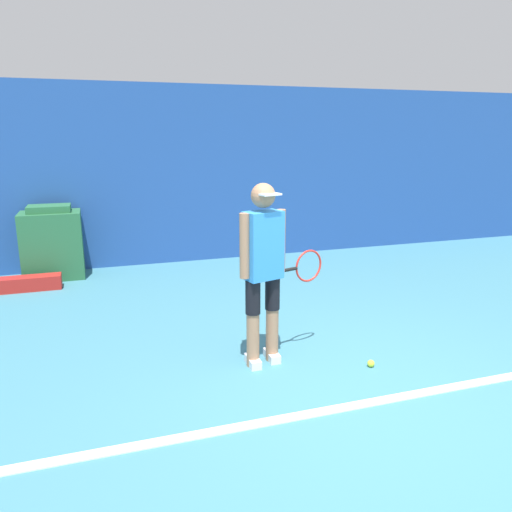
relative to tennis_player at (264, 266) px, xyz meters
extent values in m
plane|color=teal|center=(0.55, -1.04, -0.95)|extent=(24.00, 24.00, 0.00)
cube|color=#234C99|center=(0.55, 4.13, 0.50)|extent=(24.00, 0.10, 2.90)
cube|color=white|center=(0.55, -0.98, -0.94)|extent=(21.60, 0.10, 0.01)
cylinder|color=#A37556|center=(-0.12, -0.03, -0.69)|extent=(0.12, 0.12, 0.52)
cylinder|color=black|center=(-0.12, -0.03, -0.27)|extent=(0.14, 0.14, 0.32)
cube|color=white|center=(-0.12, -0.03, -0.91)|extent=(0.10, 0.24, 0.08)
cylinder|color=#A37556|center=(0.09, 0.03, -0.69)|extent=(0.12, 0.12, 0.52)
cylinder|color=black|center=(0.09, 0.03, -0.27)|extent=(0.14, 0.14, 0.32)
cube|color=white|center=(0.09, 0.03, -0.91)|extent=(0.10, 0.24, 0.08)
cube|color=#338CE0|center=(-0.01, 0.00, 0.19)|extent=(0.38, 0.29, 0.62)
sphere|color=#A37556|center=(-0.01, 0.00, 0.64)|extent=(0.22, 0.22, 0.22)
cube|color=white|center=(0.02, -0.10, 0.66)|extent=(0.21, 0.16, 0.02)
cylinder|color=#A37556|center=(-0.20, -0.06, 0.21)|extent=(0.09, 0.09, 0.58)
cylinder|color=#A37556|center=(0.18, 0.05, 0.21)|extent=(0.09, 0.09, 0.58)
cylinder|color=black|center=(0.27, 0.08, -0.08)|extent=(0.20, 0.08, 0.03)
torus|color=red|center=(0.51, 0.15, -0.08)|extent=(0.31, 0.11, 0.32)
sphere|color=#D1E533|center=(0.92, -0.41, -0.92)|extent=(0.07, 0.07, 0.07)
cube|color=#28663D|center=(-2.06, 3.73, -0.45)|extent=(0.86, 0.59, 1.00)
cube|color=#28663D|center=(-2.06, 3.73, 0.10)|extent=(0.60, 0.42, 0.10)
cube|color=#B2231E|center=(-2.36, 3.15, -0.85)|extent=(0.85, 0.24, 0.20)
camera|label=1|loc=(-1.44, -4.14, 1.17)|focal=35.00mm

